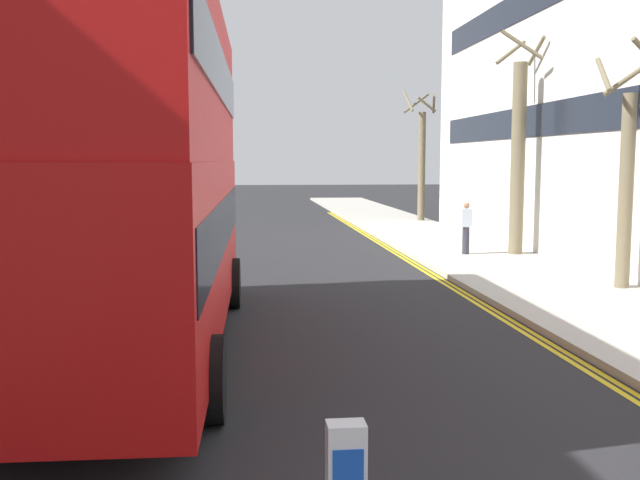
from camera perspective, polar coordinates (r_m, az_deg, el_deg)
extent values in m
cube|color=#ADA89E|center=(18.20, 17.43, -3.49)|extent=(4.00, 80.00, 0.14)
cube|color=yellow|center=(15.62, 13.24, -5.20)|extent=(0.10, 56.00, 0.01)
cube|color=yellow|center=(15.57, 12.68, -5.22)|extent=(0.10, 56.00, 0.01)
cube|color=blue|center=(5.34, 2.22, -17.35)|extent=(0.22, 0.01, 0.26)
cube|color=#B20F0F|center=(11.91, -13.51, -0.27)|extent=(2.75, 10.85, 2.60)
cube|color=#B20F0F|center=(11.90, -13.83, 12.01)|extent=(2.69, 10.64, 2.50)
cube|color=black|center=(11.88, -13.55, 1.16)|extent=(2.77, 10.42, 0.84)
cube|color=black|center=(11.91, -13.84, 12.49)|extent=(2.75, 10.21, 0.80)
cube|color=yellow|center=(17.18, -10.91, 6.92)|extent=(2.00, 0.11, 0.44)
cylinder|color=black|center=(15.57, -16.08, -3.38)|extent=(0.32, 1.05, 1.04)
cylinder|color=black|center=(15.27, -6.83, -3.36)|extent=(0.32, 1.05, 1.04)
cylinder|color=black|center=(8.75, -8.44, -10.70)|extent=(0.32, 1.05, 1.04)
cylinder|color=#2D2D38|center=(23.21, 11.32, -0.03)|extent=(0.22, 0.22, 0.85)
cube|color=silver|center=(23.15, 11.36, 1.70)|extent=(0.34, 0.22, 0.56)
sphere|color=#9E7051|center=(23.12, 11.38, 2.67)|extent=(0.20, 0.20, 0.20)
cylinder|color=#6B6047|center=(23.52, 15.20, 6.11)|extent=(0.44, 0.44, 5.90)
cylinder|color=#6B6047|center=(23.97, 16.56, 13.99)|extent=(0.18, 1.06, 0.79)
cylinder|color=#6B6047|center=(24.17, 14.68, 13.99)|extent=(1.07, 0.41, 0.81)
cylinder|color=#6B6047|center=(23.16, 15.53, 14.49)|extent=(1.25, 0.51, 0.94)
cylinder|color=#6B6047|center=(35.90, 7.95, 5.71)|extent=(0.35, 0.35, 5.23)
cylinder|color=#6B6047|center=(36.00, 8.88, 10.46)|extent=(0.38, 1.11, 0.83)
cylinder|color=#6B6047|center=(36.58, 7.53, 10.55)|extent=(1.35, 0.45, 1.01)
cylinder|color=#6B6047|center=(35.78, 6.91, 10.73)|extent=(0.24, 1.49, 1.09)
cylinder|color=#6B6047|center=(35.57, 8.33, 10.44)|extent=(0.98, 0.30, 0.73)
cylinder|color=#6B6047|center=(18.03, 22.79, 3.51)|extent=(0.33, 0.33, 4.42)
cylinder|color=#6B6047|center=(18.49, 22.58, 11.35)|extent=(0.91, 0.19, 0.68)
cylinder|color=#6B6047|center=(17.97, 21.28, 11.95)|extent=(0.40, 1.23, 0.92)
cube|color=black|center=(21.62, 19.38, 9.19)|extent=(0.04, 24.64, 1.00)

